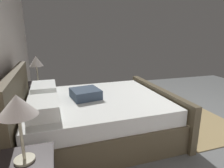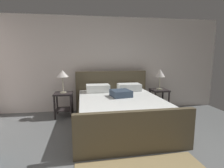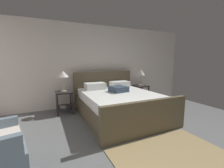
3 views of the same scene
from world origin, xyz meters
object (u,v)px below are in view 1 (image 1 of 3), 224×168
at_px(table_lamp_right, 36,62).
at_px(nightstand_right, 39,93).
at_px(table_lamp_left, 17,108).
at_px(bed, 93,115).

bearing_deg(table_lamp_right, nightstand_right, -104.04).
relative_size(table_lamp_right, table_lamp_left, 0.99).
height_order(nightstand_right, table_lamp_left, table_lamp_left).
height_order(nightstand_right, table_lamp_right, table_lamp_right).
height_order(table_lamp_right, table_lamp_left, table_lamp_left).
height_order(bed, table_lamp_left, table_lamp_left).
bearing_deg(bed, nightstand_right, 34.44).
xyz_separation_m(bed, nightstand_right, (1.26, 0.86, 0.06)).
bearing_deg(table_lamp_right, bed, -145.56).
relative_size(nightstand_right, table_lamp_right, 1.10).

